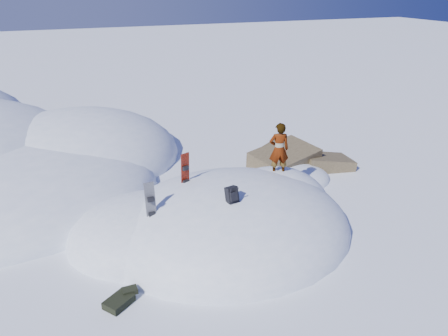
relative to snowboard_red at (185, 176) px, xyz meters
name	(u,v)px	position (x,y,z in m)	size (l,w,h in m)	color
ground	(230,232)	(1.00, -0.87, -1.53)	(120.00, 120.00, 0.00)	white
snow_mound	(221,229)	(0.82, -0.63, -1.53)	(8.00, 6.00, 3.00)	white
rock_outcrop	(291,172)	(4.71, 2.14, -1.51)	(4.68, 4.41, 1.68)	brown
snowboard_red	(185,176)	(0.00, 0.00, 0.00)	(0.28, 0.22, 1.42)	red
snowboard_dark	(151,208)	(-1.23, -1.07, -0.22)	(0.27, 0.20, 1.39)	black
backpack	(232,195)	(0.71, -1.69, 0.08)	(0.34, 0.38, 0.48)	black
gear_pile	(121,300)	(-2.38, -2.75, -1.42)	(0.83, 0.71, 0.22)	black
person	(279,149)	(2.91, -0.04, 0.40)	(0.60, 0.39, 1.65)	slate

